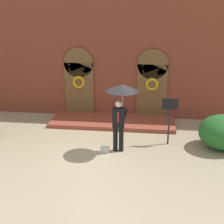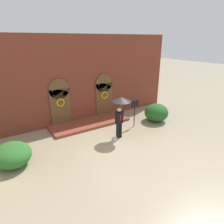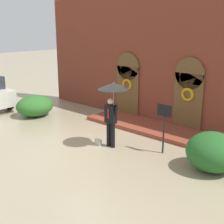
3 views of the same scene
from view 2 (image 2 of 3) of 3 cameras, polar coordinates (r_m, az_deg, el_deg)
ground_plane at (r=10.91m, az=1.15°, el=-8.89°), size 80.00×80.00×0.00m
building_facade at (r=13.43m, az=-8.85°, el=8.70°), size 14.00×2.30×5.60m
person_with_umbrella at (r=10.79m, az=2.53°, el=1.88°), size 1.10×1.10×2.36m
handbag at (r=11.07m, az=0.70°, el=-7.76°), size 0.29×0.15×0.22m
sign_post at (r=12.56m, az=6.48°, el=0.83°), size 0.56×0.06×1.72m
shrub_left at (r=10.01m, az=-26.59°, el=-10.84°), size 1.61×1.83×1.00m
shrub_right at (r=13.86m, az=12.54°, el=-0.15°), size 1.61×1.57×1.19m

